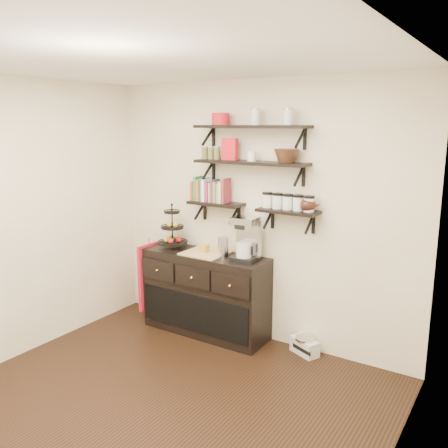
# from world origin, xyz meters

# --- Properties ---
(floor) EXTENTS (3.50, 3.50, 0.00)m
(floor) POSITION_xyz_m (0.00, 0.00, 0.00)
(floor) COLOR black
(floor) RESTS_ON ground
(ceiling) EXTENTS (3.50, 3.50, 0.02)m
(ceiling) POSITION_xyz_m (0.00, 0.00, 2.70)
(ceiling) COLOR white
(ceiling) RESTS_ON back_wall
(back_wall) EXTENTS (3.50, 0.02, 2.70)m
(back_wall) POSITION_xyz_m (0.00, 1.75, 1.35)
(back_wall) COLOR white
(back_wall) RESTS_ON ground
(left_wall) EXTENTS (0.02, 3.50, 2.70)m
(left_wall) POSITION_xyz_m (-1.75, 0.00, 1.35)
(left_wall) COLOR white
(left_wall) RESTS_ON ground
(right_wall) EXTENTS (0.02, 3.50, 2.70)m
(right_wall) POSITION_xyz_m (1.75, 0.00, 1.35)
(right_wall) COLOR white
(right_wall) RESTS_ON ground
(shelf_top) EXTENTS (1.20, 0.27, 0.23)m
(shelf_top) POSITION_xyz_m (0.00, 1.62, 2.23)
(shelf_top) COLOR black
(shelf_top) RESTS_ON back_wall
(shelf_mid) EXTENTS (1.20, 0.27, 0.23)m
(shelf_mid) POSITION_xyz_m (0.00, 1.62, 1.88)
(shelf_mid) COLOR black
(shelf_mid) RESTS_ON back_wall
(shelf_low_left) EXTENTS (0.60, 0.25, 0.23)m
(shelf_low_left) POSITION_xyz_m (-0.42, 1.63, 1.43)
(shelf_low_left) COLOR black
(shelf_low_left) RESTS_ON back_wall
(shelf_low_right) EXTENTS (0.60, 0.25, 0.23)m
(shelf_low_right) POSITION_xyz_m (0.42, 1.63, 1.43)
(shelf_low_right) COLOR black
(shelf_low_right) RESTS_ON back_wall
(cookbooks) EXTENTS (0.43, 0.15, 0.26)m
(cookbooks) POSITION_xyz_m (-0.47, 1.63, 1.57)
(cookbooks) COLOR #A93A1B
(cookbooks) RESTS_ON shelf_low_left
(glass_canisters) EXTENTS (0.54, 0.10, 0.13)m
(glass_canisters) POSITION_xyz_m (0.41, 1.63, 1.51)
(glass_canisters) COLOR silver
(glass_canisters) RESTS_ON shelf_low_right
(sideboard) EXTENTS (1.40, 0.50, 0.92)m
(sideboard) POSITION_xyz_m (-0.48, 1.51, 0.45)
(sideboard) COLOR black
(sideboard) RESTS_ON floor
(fruit_stand) EXTENTS (0.33, 0.33, 0.48)m
(fruit_stand) POSITION_xyz_m (-0.93, 1.52, 1.07)
(fruit_stand) COLOR black
(fruit_stand) RESTS_ON sideboard
(candle) EXTENTS (0.08, 0.08, 0.08)m
(candle) POSITION_xyz_m (-0.50, 1.51, 0.96)
(candle) COLOR #B97F2A
(candle) RESTS_ON sideboard
(coffee_maker) EXTENTS (0.26, 0.25, 0.45)m
(coffee_maker) POSITION_xyz_m (0.01, 1.55, 1.11)
(coffee_maker) COLOR black
(coffee_maker) RESTS_ON sideboard
(thermal_carafe) EXTENTS (0.11, 0.11, 0.22)m
(thermal_carafe) POSITION_xyz_m (-0.24, 1.49, 1.01)
(thermal_carafe) COLOR silver
(thermal_carafe) RESTS_ON sideboard
(apron) EXTENTS (0.04, 0.33, 0.76)m
(apron) POSITION_xyz_m (-1.21, 1.41, 0.54)
(apron) COLOR #A61122
(apron) RESTS_ON sideboard
(radio) EXTENTS (0.32, 0.26, 0.17)m
(radio) POSITION_xyz_m (0.64, 1.63, 0.09)
(radio) COLOR silver
(radio) RESTS_ON floor
(recipe_box) EXTENTS (0.16, 0.07, 0.22)m
(recipe_box) POSITION_xyz_m (-0.24, 1.61, 2.01)
(recipe_box) COLOR red
(recipe_box) RESTS_ON shelf_mid
(walnut_bowl) EXTENTS (0.24, 0.24, 0.13)m
(walnut_bowl) POSITION_xyz_m (0.39, 1.61, 1.96)
(walnut_bowl) COLOR black
(walnut_bowl) RESTS_ON shelf_mid
(ramekins) EXTENTS (0.09, 0.09, 0.10)m
(ramekins) POSITION_xyz_m (0.02, 1.61, 1.95)
(ramekins) COLOR white
(ramekins) RESTS_ON shelf_mid
(teapot) EXTENTS (0.22, 0.18, 0.15)m
(teapot) POSITION_xyz_m (0.62, 1.63, 1.52)
(teapot) COLOR #34170F
(teapot) RESTS_ON shelf_low_right
(red_pot) EXTENTS (0.18, 0.18, 0.12)m
(red_pot) POSITION_xyz_m (-0.35, 1.61, 2.31)
(red_pot) COLOR red
(red_pot) RESTS_ON shelf_top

